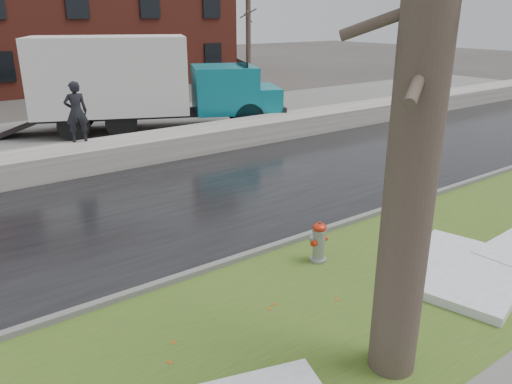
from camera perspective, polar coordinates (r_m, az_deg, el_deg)
ground at (r=9.22m, az=4.34°, el=-9.42°), size 120.00×120.00×0.00m
verge at (r=8.44m, az=9.97°, el=-12.53°), size 60.00×4.50×0.04m
road at (r=12.64m, az=-8.94°, el=-1.22°), size 60.00×7.00×0.03m
parking_lot at (r=20.30m, az=-20.21°, el=5.79°), size 60.00×9.00×0.03m
curb at (r=9.88m, az=0.58°, el=-6.81°), size 60.00×0.15×0.14m
snowbank at (r=16.23m, az=-15.93°, el=4.29°), size 60.00×1.60×0.75m
brick_building at (r=36.81m, az=-26.17°, el=18.65°), size 26.00×12.00×10.00m
bg_tree_right at (r=36.87m, az=-0.88°, el=17.93°), size 1.40×1.62×6.50m
fire_hydrant at (r=9.48m, az=7.20°, el=-5.49°), size 0.40×0.35×0.81m
tree at (r=5.84m, az=18.48°, el=12.54°), size 1.44×1.63×7.57m
box_truck at (r=20.47m, az=-12.92°, el=12.15°), size 10.84×6.16×3.69m
worker at (r=16.26m, az=-19.86°, el=8.62°), size 0.73×0.54×1.85m
snow_patch_near at (r=9.82m, az=22.50°, el=-8.29°), size 3.02×2.60×0.16m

